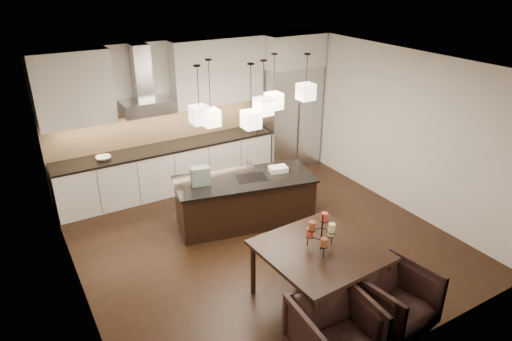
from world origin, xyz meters
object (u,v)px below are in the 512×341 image
dining_table (319,276)px  armchair_right (394,299)px  refrigerator (289,116)px  armchair_left (335,332)px  island_body (245,201)px

dining_table → armchair_right: bearing=-60.1°
refrigerator → armchair_left: refrigerator is taller
island_body → armchair_right: size_ratio=2.57×
dining_table → armchair_left: 0.96m
refrigerator → armchair_right: refrigerator is taller
refrigerator → island_body: 2.77m
armchair_right → island_body: bearing=88.2°
armchair_left → island_body: bearing=82.6°
island_body → dining_table: bearing=-82.2°
island_body → armchair_left: 3.19m
refrigerator → armchair_right: (-1.72, -4.80, -0.68)m
refrigerator → armchair_left: (-2.67, -4.86, -0.68)m
refrigerator → dining_table: (-2.24, -4.00, -0.66)m
dining_table → armchair_right: 0.95m
dining_table → armchair_left: (-0.43, -0.85, -0.02)m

